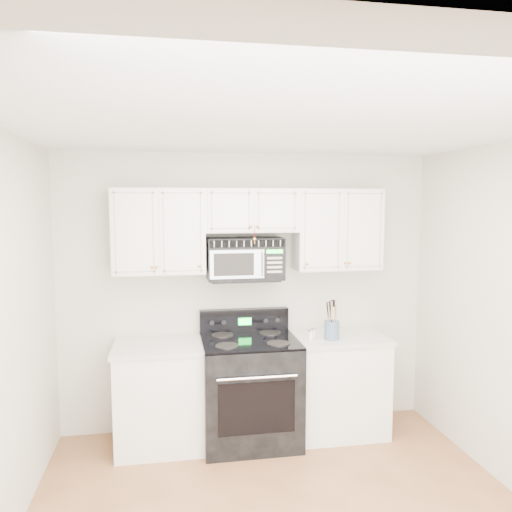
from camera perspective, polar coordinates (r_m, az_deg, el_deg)
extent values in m
cube|color=silver|center=(3.01, 4.44, 14.81)|extent=(3.50, 3.50, 0.01)
cube|color=beige|center=(4.77, -0.94, -4.10)|extent=(3.50, 0.01, 2.60)
cube|color=silver|center=(4.64, -10.45, -15.53)|extent=(0.82, 0.63, 0.88)
cube|color=silver|center=(4.50, -10.56, -10.07)|extent=(0.86, 0.65, 0.04)
cube|color=black|center=(4.84, -10.35, -19.66)|extent=(0.82, 0.55, 0.10)
cube|color=silver|center=(4.89, 9.29, -14.37)|extent=(0.82, 0.63, 0.88)
cube|color=silver|center=(4.75, 9.38, -9.16)|extent=(0.86, 0.65, 0.04)
cube|color=black|center=(5.07, 9.05, -18.35)|extent=(0.82, 0.55, 0.10)
cube|color=black|center=(4.64, -0.73, -15.16)|extent=(0.85, 0.72, 0.92)
cube|color=black|center=(4.31, 0.10, -17.02)|extent=(0.65, 0.01, 0.45)
cylinder|color=silver|center=(4.19, 0.16, -13.75)|extent=(0.67, 0.02, 0.02)
cube|color=black|center=(4.50, -0.73, -9.63)|extent=(0.85, 0.72, 0.02)
cube|color=black|center=(4.78, -1.36, -7.37)|extent=(0.85, 0.08, 0.22)
cube|color=#0CF033|center=(4.73, -1.28, -7.49)|extent=(0.12, 0.00, 0.07)
cube|color=silver|center=(4.48, -11.05, 2.80)|extent=(0.80, 0.33, 0.75)
cube|color=silver|center=(4.74, 9.22, 3.01)|extent=(0.80, 0.33, 0.75)
cube|color=silver|center=(4.53, -0.63, 5.23)|extent=(0.84, 0.33, 0.39)
sphere|color=gold|center=(4.32, -11.28, -1.25)|extent=(0.03, 0.03, 0.03)
sphere|color=gold|center=(4.32, -6.50, -1.16)|extent=(0.03, 0.03, 0.03)
sphere|color=gold|center=(4.48, 5.84, -0.90)|extent=(0.03, 0.03, 0.03)
sphere|color=gold|center=(4.60, 10.16, -0.79)|extent=(0.03, 0.03, 0.03)
sphere|color=gold|center=(4.34, -0.61, 3.41)|extent=(0.03, 0.03, 0.03)
sphere|color=gold|center=(4.35, 0.17, 3.42)|extent=(0.03, 0.03, 0.03)
cylinder|color=#AB020F|center=(4.35, -0.17, 2.71)|extent=(0.01, 0.00, 0.11)
sphere|color=gold|center=(4.36, -0.17, 1.94)|extent=(0.04, 0.04, 0.04)
cube|color=black|center=(4.54, -1.30, -0.27)|extent=(0.69, 0.34, 0.38)
cube|color=#B4A694|center=(4.37, -0.97, 1.43)|extent=(0.67, 0.01, 0.07)
cube|color=#9C9EA8|center=(4.36, -2.15, -0.96)|extent=(0.48, 0.01, 0.25)
cube|color=black|center=(4.35, -2.53, -0.98)|extent=(0.35, 0.01, 0.20)
cube|color=black|center=(4.42, 2.13, -0.87)|extent=(0.19, 0.01, 0.25)
cube|color=#0CF033|center=(4.40, 2.16, 0.52)|extent=(0.15, 0.00, 0.03)
cylinder|color=silver|center=(4.36, 0.84, -0.96)|extent=(0.02, 0.02, 0.22)
cylinder|color=#495E73|center=(4.58, 8.64, -8.37)|extent=(0.13, 0.13, 0.17)
cylinder|color=#A9795A|center=(4.57, 9.10, -7.35)|extent=(0.01, 0.01, 0.29)
cylinder|color=black|center=(4.58, 8.31, -7.17)|extent=(0.01, 0.01, 0.31)
cylinder|color=#A9795A|center=(4.52, 8.57, -7.21)|extent=(0.01, 0.01, 0.34)
cylinder|color=black|center=(4.57, 9.10, -7.35)|extent=(0.01, 0.01, 0.29)
cylinder|color=#A9795A|center=(4.58, 8.30, -7.17)|extent=(0.01, 0.01, 0.31)
cylinder|color=black|center=(4.52, 8.58, -7.21)|extent=(0.01, 0.01, 0.34)
cylinder|color=#A9795A|center=(4.57, 9.09, -7.35)|extent=(0.01, 0.01, 0.29)
cylinder|color=silver|center=(4.55, 6.27, -9.03)|extent=(0.04, 0.04, 0.08)
cylinder|color=silver|center=(4.53, 6.27, -8.45)|extent=(0.04, 0.04, 0.02)
cylinder|color=silver|center=(4.62, 6.58, -8.81)|extent=(0.04, 0.04, 0.08)
cylinder|color=silver|center=(4.61, 6.59, -8.26)|extent=(0.04, 0.04, 0.01)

